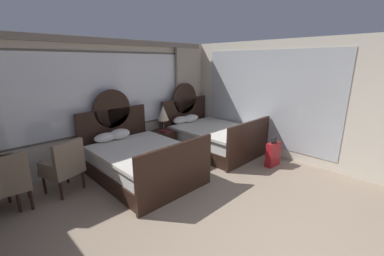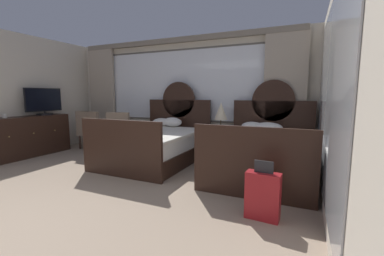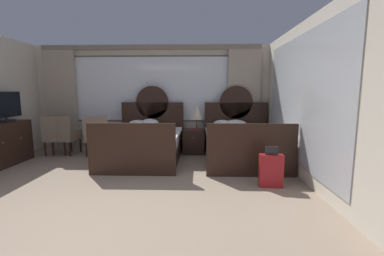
{
  "view_description": "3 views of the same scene",
  "coord_description": "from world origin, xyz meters",
  "px_view_note": "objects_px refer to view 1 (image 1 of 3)",
  "views": [
    {
      "loc": [
        -2.35,
        -0.73,
        2.23
      ],
      "look_at": [
        1.29,
        2.95,
        0.8
      ],
      "focal_mm": 22.72,
      "sensor_mm": 36.0,
      "label": 1
    },
    {
      "loc": [
        2.77,
        -1.15,
        1.36
      ],
      "look_at": [
        0.86,
        3.09,
        0.74
      ],
      "focal_mm": 23.45,
      "sensor_mm": 36.0,
      "label": 2
    },
    {
      "loc": [
        1.27,
        -2.46,
        1.51
      ],
      "look_at": [
        1.09,
        3.16,
        0.72
      ],
      "focal_mm": 24.12,
      "sensor_mm": 36.0,
      "label": 3
    }
  ],
  "objects_px": {
    "nightstand_between_beds": "(162,143)",
    "table_lamp_on_nightstand": "(163,113)",
    "bed_near_window": "(140,160)",
    "suitcase_on_floor": "(273,154)",
    "armchair_by_window_left": "(65,165)",
    "armchair_by_window_centre": "(9,181)",
    "bed_near_mirror": "(212,137)",
    "book_on_nightstand": "(165,131)"
  },
  "relations": [
    {
      "from": "bed_near_window",
      "to": "suitcase_on_floor",
      "type": "distance_m",
      "value": 2.84
    },
    {
      "from": "bed_near_mirror",
      "to": "armchair_by_window_centre",
      "type": "bearing_deg",
      "value": 174.53
    },
    {
      "from": "nightstand_between_beds",
      "to": "table_lamp_on_nightstand",
      "type": "distance_m",
      "value": 0.72
    },
    {
      "from": "armchair_by_window_centre",
      "to": "nightstand_between_beds",
      "type": "bearing_deg",
      "value": 5.17
    },
    {
      "from": "bed_near_mirror",
      "to": "table_lamp_on_nightstand",
      "type": "relative_size",
      "value": 3.53
    },
    {
      "from": "table_lamp_on_nightstand",
      "to": "bed_near_window",
      "type": "bearing_deg",
      "value": -148.58
    },
    {
      "from": "bed_near_mirror",
      "to": "suitcase_on_floor",
      "type": "height_order",
      "value": "bed_near_mirror"
    },
    {
      "from": "nightstand_between_beds",
      "to": "book_on_nightstand",
      "type": "xyz_separation_m",
      "value": [
        0.02,
        -0.1,
        0.31
      ]
    },
    {
      "from": "nightstand_between_beds",
      "to": "armchair_by_window_left",
      "type": "height_order",
      "value": "armchair_by_window_left"
    },
    {
      "from": "nightstand_between_beds",
      "to": "table_lamp_on_nightstand",
      "type": "height_order",
      "value": "table_lamp_on_nightstand"
    },
    {
      "from": "nightstand_between_beds",
      "to": "armchair_by_window_left",
      "type": "distance_m",
      "value": 2.34
    },
    {
      "from": "bed_near_mirror",
      "to": "armchair_by_window_left",
      "type": "distance_m",
      "value": 3.4
    },
    {
      "from": "bed_near_window",
      "to": "suitcase_on_floor",
      "type": "bearing_deg",
      "value": -33.77
    },
    {
      "from": "armchair_by_window_centre",
      "to": "suitcase_on_floor",
      "type": "relative_size",
      "value": 1.46
    },
    {
      "from": "book_on_nightstand",
      "to": "armchair_by_window_centre",
      "type": "relative_size",
      "value": 0.27
    },
    {
      "from": "nightstand_between_beds",
      "to": "armchair_by_window_left",
      "type": "relative_size",
      "value": 0.62
    },
    {
      "from": "book_on_nightstand",
      "to": "suitcase_on_floor",
      "type": "distance_m",
      "value": 2.52
    },
    {
      "from": "book_on_nightstand",
      "to": "armchair_by_window_centre",
      "type": "height_order",
      "value": "armchair_by_window_centre"
    },
    {
      "from": "armchair_by_window_centre",
      "to": "suitcase_on_floor",
      "type": "distance_m",
      "value": 4.81
    },
    {
      "from": "bed_near_mirror",
      "to": "book_on_nightstand",
      "type": "distance_m",
      "value": 1.22
    },
    {
      "from": "nightstand_between_beds",
      "to": "bed_near_mirror",
      "type": "bearing_deg",
      "value": -32.54
    },
    {
      "from": "bed_near_window",
      "to": "nightstand_between_beds",
      "type": "distance_m",
      "value": 1.27
    },
    {
      "from": "table_lamp_on_nightstand",
      "to": "suitcase_on_floor",
      "type": "distance_m",
      "value": 2.69
    },
    {
      "from": "bed_near_window",
      "to": "armchair_by_window_centre",
      "type": "relative_size",
      "value": 2.26
    },
    {
      "from": "table_lamp_on_nightstand",
      "to": "bed_near_mirror",
      "type": "bearing_deg",
      "value": -35.26
    },
    {
      "from": "book_on_nightstand",
      "to": "table_lamp_on_nightstand",
      "type": "bearing_deg",
      "value": 66.35
    },
    {
      "from": "armchair_by_window_left",
      "to": "armchair_by_window_centre",
      "type": "xyz_separation_m",
      "value": [
        -0.78,
        -0.0,
        0.0
      ]
    },
    {
      "from": "armchair_by_window_left",
      "to": "suitcase_on_floor",
      "type": "relative_size",
      "value": 1.46
    },
    {
      "from": "bed_near_window",
      "to": "armchair_by_window_left",
      "type": "bearing_deg",
      "value": 162.1
    },
    {
      "from": "nightstand_between_beds",
      "to": "armchair_by_window_centre",
      "type": "bearing_deg",
      "value": -174.83
    },
    {
      "from": "bed_near_mirror",
      "to": "suitcase_on_floor",
      "type": "relative_size",
      "value": 3.3
    },
    {
      "from": "bed_near_window",
      "to": "bed_near_mirror",
      "type": "height_order",
      "value": "same"
    },
    {
      "from": "bed_near_mirror",
      "to": "nightstand_between_beds",
      "type": "relative_size",
      "value": 3.65
    },
    {
      "from": "bed_near_window",
      "to": "bed_near_mirror",
      "type": "xyz_separation_m",
      "value": [
        2.13,
        -0.0,
        -0.0
      ]
    },
    {
      "from": "table_lamp_on_nightstand",
      "to": "armchair_by_window_left",
      "type": "height_order",
      "value": "table_lamp_on_nightstand"
    },
    {
      "from": "table_lamp_on_nightstand",
      "to": "suitcase_on_floor",
      "type": "relative_size",
      "value": 0.93
    },
    {
      "from": "bed_near_mirror",
      "to": "suitcase_on_floor",
      "type": "distance_m",
      "value": 1.6
    },
    {
      "from": "armchair_by_window_left",
      "to": "suitcase_on_floor",
      "type": "distance_m",
      "value": 4.12
    },
    {
      "from": "nightstand_between_beds",
      "to": "table_lamp_on_nightstand",
      "type": "relative_size",
      "value": 0.97
    },
    {
      "from": "nightstand_between_beds",
      "to": "armchair_by_window_centre",
      "type": "xyz_separation_m",
      "value": [
        -3.09,
        -0.28,
        0.21
      ]
    },
    {
      "from": "bed_near_window",
      "to": "armchair_by_window_centre",
      "type": "height_order",
      "value": "bed_near_window"
    },
    {
      "from": "book_on_nightstand",
      "to": "armchair_by_window_centre",
      "type": "xyz_separation_m",
      "value": [
        -3.11,
        -0.18,
        -0.1
      ]
    }
  ]
}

